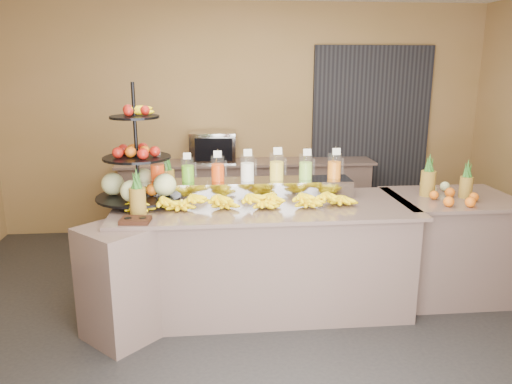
{
  "coord_description": "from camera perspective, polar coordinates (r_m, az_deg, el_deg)",
  "views": [
    {
      "loc": [
        -0.45,
        -3.7,
        2.08
      ],
      "look_at": [
        -0.07,
        0.3,
        1.04
      ],
      "focal_mm": 35.0,
      "sensor_mm": 36.0,
      "label": 1
    }
  ],
  "objects": [
    {
      "name": "juice_pitcher_lemon",
      "position": [
        4.41,
        2.38,
        2.76
      ],
      "size": [
        0.13,
        0.13,
        0.31
      ],
      "color": "silver",
      "rests_on": "pitcher_tray"
    },
    {
      "name": "juice_pitcher_lime",
      "position": [
        4.46,
        5.69,
        2.73
      ],
      "size": [
        0.12,
        0.12,
        0.29
      ],
      "color": "silver",
      "rests_on": "pitcher_tray"
    },
    {
      "name": "juice_pitcher_green",
      "position": [
        4.38,
        -7.8,
        2.38
      ],
      "size": [
        0.11,
        0.12,
        0.27
      ],
      "color": "silver",
      "rests_on": "pitcher_tray"
    },
    {
      "name": "condiment_caddy",
      "position": [
        3.83,
        -13.61,
        -3.15
      ],
      "size": [
        0.23,
        0.19,
        0.03
      ],
      "primitive_type": "cube",
      "rotation": [
        0.0,
        0.0,
        -0.11
      ],
      "color": "black",
      "rests_on": "buffet_counter"
    },
    {
      "name": "juice_pitcher_orange_c",
      "position": [
        4.51,
        8.93,
        2.79
      ],
      "size": [
        0.12,
        0.13,
        0.29
      ],
      "color": "silver",
      "rests_on": "pitcher_tray"
    },
    {
      "name": "pitcher_tray",
      "position": [
        4.43,
        -0.98,
        0.42
      ],
      "size": [
        1.85,
        0.3,
        0.15
      ],
      "primitive_type": "cube",
      "color": "gray",
      "rests_on": "buffet_counter"
    },
    {
      "name": "buffet_counter",
      "position": [
        4.29,
        -0.56,
        -7.62
      ],
      "size": [
        2.75,
        1.25,
        0.93
      ],
      "color": "gray",
      "rests_on": "ground"
    },
    {
      "name": "ground",
      "position": [
        4.27,
        1.36,
        -14.68
      ],
      "size": [
        6.0,
        6.0,
        0.0
      ],
      "primitive_type": "plane",
      "color": "black",
      "rests_on": "ground"
    },
    {
      "name": "juice_pitcher_orange_b",
      "position": [
        4.38,
        -4.39,
        2.52
      ],
      "size": [
        0.12,
        0.12,
        0.29
      ],
      "color": "silver",
      "rests_on": "pitcher_tray"
    },
    {
      "name": "right_counter",
      "position": [
        4.9,
        21.04,
        -5.73
      ],
      "size": [
        1.08,
        0.88,
        0.93
      ],
      "color": "gray",
      "rests_on": "ground"
    },
    {
      "name": "oven_warmer",
      "position": [
        6.03,
        -4.91,
        5.16
      ],
      "size": [
        0.56,
        0.41,
        0.36
      ],
      "primitive_type": "cube",
      "rotation": [
        0.0,
        0.0,
        -0.07
      ],
      "color": "gray",
      "rests_on": "back_ledge"
    },
    {
      "name": "back_ledge",
      "position": [
        6.18,
        -1.08,
        -0.66
      ],
      "size": [
        3.1,
        0.55,
        0.93
      ],
      "color": "gray",
      "rests_on": "ground"
    },
    {
      "name": "room_envelope",
      "position": [
        4.54,
        2.7,
        11.88
      ],
      "size": [
        6.04,
        5.02,
        2.82
      ],
      "color": "olive",
      "rests_on": "ground"
    },
    {
      "name": "pineapple_left_b",
      "position": [
        4.55,
        -10.04,
        1.45
      ],
      "size": [
        0.12,
        0.12,
        0.39
      ],
      "rotation": [
        0.0,
        0.0,
        -0.27
      ],
      "color": "brown",
      "rests_on": "buffet_counter"
    },
    {
      "name": "juice_pitcher_milk",
      "position": [
        4.39,
        -0.99,
        2.64
      ],
      "size": [
        0.12,
        0.13,
        0.3
      ],
      "color": "silver",
      "rests_on": "pitcher_tray"
    },
    {
      "name": "right_fruit_pile",
      "position": [
        4.65,
        21.22,
        0.07
      ],
      "size": [
        0.43,
        0.41,
        0.22
      ],
      "color": "brown",
      "rests_on": "right_counter"
    },
    {
      "name": "fruit_stand",
      "position": [
        4.29,
        -12.65,
        2.04
      ],
      "size": [
        0.81,
        0.81,
        1.01
      ],
      "rotation": [
        0.0,
        0.0,
        -0.14
      ],
      "color": "black",
      "rests_on": "buffet_counter"
    },
    {
      "name": "banana_heap",
      "position": [
        4.11,
        -1.25,
        -0.64
      ],
      "size": [
        1.92,
        0.17,
        0.16
      ],
      "color": "yellow",
      "rests_on": "buffet_counter"
    },
    {
      "name": "juice_pitcher_orange_a",
      "position": [
        4.4,
        -11.19,
        2.41
      ],
      "size": [
        0.12,
        0.13,
        0.3
      ],
      "color": "silver",
      "rests_on": "pitcher_tray"
    },
    {
      "name": "pineapple_left_a",
      "position": [
        3.98,
        -13.38,
        -0.67
      ],
      "size": [
        0.13,
        0.13,
        0.38
      ],
      "rotation": [
        0.0,
        0.0,
        0.04
      ],
      "color": "brown",
      "rests_on": "buffet_counter"
    }
  ]
}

